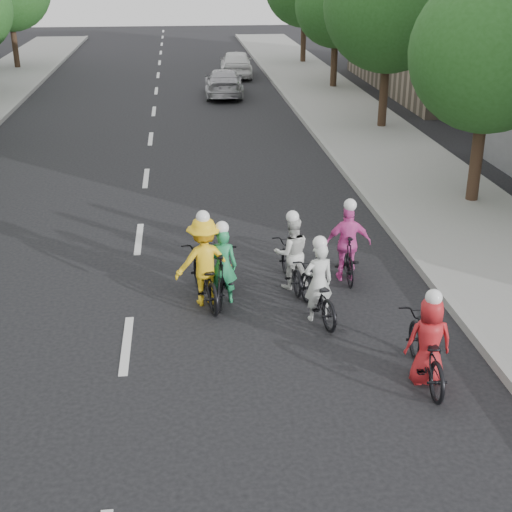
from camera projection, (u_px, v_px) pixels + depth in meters
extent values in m
plane|color=black|center=(127.00, 345.00, 12.29)|extent=(120.00, 120.00, 0.00)
cube|color=gray|center=(404.00, 168.00, 22.21)|extent=(4.00, 80.00, 0.15)
cube|color=#999993|center=(343.00, 169.00, 22.01)|extent=(0.18, 80.00, 0.18)
cube|color=gray|center=(486.00, 4.00, 34.29)|extent=(10.00, 14.00, 8.00)
cylinder|color=black|center=(15.00, 48.00, 41.20)|extent=(0.32, 0.32, 2.48)
cylinder|color=black|center=(476.00, 163.00, 18.76)|extent=(0.32, 0.32, 2.27)
sphere|color=#21501A|center=(490.00, 52.00, 17.66)|extent=(4.00, 4.00, 4.00)
cylinder|color=black|center=(383.00, 97.00, 26.96)|extent=(0.32, 0.32, 2.48)
sphere|color=#21501A|center=(390.00, 5.00, 25.68)|extent=(4.80, 4.80, 4.80)
cylinder|color=black|center=(334.00, 66.00, 35.24)|extent=(0.32, 0.32, 2.27)
sphere|color=#21501A|center=(336.00, 5.00, 34.13)|extent=(4.00, 4.00, 4.00)
cylinder|color=black|center=(303.00, 43.00, 43.44)|extent=(0.32, 0.32, 2.48)
imported|color=black|center=(426.00, 350.00, 11.13)|extent=(0.79, 1.98, 1.02)
imported|color=#B11C20|center=(429.00, 341.00, 10.95)|extent=(0.74, 0.50, 1.46)
sphere|color=white|center=(434.00, 297.00, 10.66)|extent=(0.26, 0.26, 0.26)
imported|color=black|center=(223.00, 275.00, 13.74)|extent=(0.76, 1.78, 1.04)
imported|color=#268D55|center=(223.00, 266.00, 13.56)|extent=(0.60, 0.44, 1.50)
sphere|color=white|center=(222.00, 228.00, 13.26)|extent=(0.26, 0.26, 0.26)
imported|color=black|center=(291.00, 265.00, 14.38)|extent=(0.71, 1.72, 0.88)
imported|color=silver|center=(292.00, 253.00, 14.17)|extent=(0.76, 0.61, 1.48)
sphere|color=white|center=(293.00, 217.00, 13.87)|extent=(0.26, 0.26, 0.26)
imported|color=black|center=(346.00, 255.00, 14.69)|extent=(0.56, 1.69, 1.00)
imported|color=#F255BA|center=(348.00, 243.00, 14.48)|extent=(0.96, 0.44, 1.60)
sphere|color=white|center=(350.00, 205.00, 14.16)|extent=(0.26, 0.26, 0.26)
imported|color=black|center=(317.00, 293.00, 13.08)|extent=(0.93, 1.88, 0.95)
imported|color=silver|center=(318.00, 282.00, 12.88)|extent=(0.60, 0.45, 1.49)
sphere|color=white|center=(320.00, 243.00, 12.58)|extent=(0.26, 0.26, 0.26)
imported|color=black|center=(205.00, 277.00, 13.68)|extent=(1.02, 2.01, 1.01)
imported|color=yellow|center=(204.00, 261.00, 13.45)|extent=(1.23, 0.85, 1.74)
sphere|color=white|center=(203.00, 217.00, 13.10)|extent=(0.26, 0.26, 0.26)
imported|color=#ACADB1|center=(224.00, 83.00, 33.67)|extent=(1.97, 4.42, 1.26)
imported|color=white|center=(236.00, 63.00, 38.95)|extent=(1.95, 4.33, 1.44)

